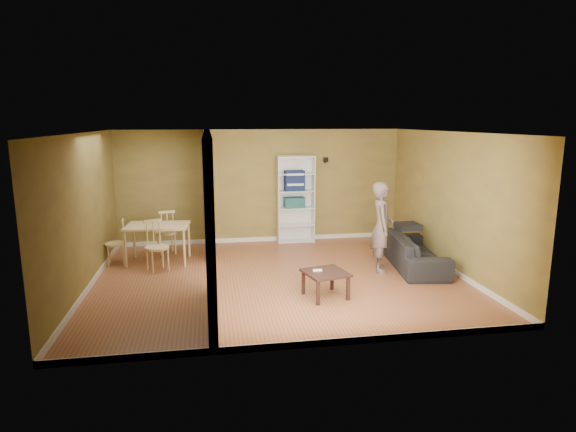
% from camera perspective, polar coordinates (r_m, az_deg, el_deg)
% --- Properties ---
extents(room_shell, '(6.50, 6.50, 6.50)m').
position_cam_1_polar(room_shell, '(8.44, -1.12, 1.03)').
color(room_shell, '#9F5F40').
rests_on(room_shell, ground).
extents(partition, '(0.22, 5.50, 2.60)m').
position_cam_1_polar(partition, '(8.35, -9.29, 0.77)').
color(partition, olive).
rests_on(partition, ground).
extents(wall_speaker, '(0.10, 0.10, 0.10)m').
position_cam_1_polar(wall_speaker, '(11.27, 4.48, 6.66)').
color(wall_speaker, black).
rests_on(wall_speaker, room_shell).
extents(sofa, '(2.21, 1.18, 0.80)m').
position_cam_1_polar(sofa, '(9.64, 14.80, -3.52)').
color(sofa, black).
rests_on(sofa, ground).
extents(person, '(0.85, 0.73, 1.99)m').
position_cam_1_polar(person, '(9.12, 11.09, -0.36)').
color(person, slate).
rests_on(person, ground).
extents(bookshelf, '(0.85, 0.37, 2.02)m').
position_cam_1_polar(bookshelf, '(11.15, 0.86, 2.03)').
color(bookshelf, white).
rests_on(bookshelf, ground).
extents(paper_box_teal, '(0.46, 0.30, 0.24)m').
position_cam_1_polar(paper_box_teal, '(11.10, 0.75, 1.62)').
color(paper_box_teal, '#11644B').
rests_on(paper_box_teal, bookshelf).
extents(paper_box_navy_b, '(0.45, 0.29, 0.23)m').
position_cam_1_polar(paper_box_navy_b, '(11.04, 0.75, 3.63)').
color(paper_box_navy_b, navy).
rests_on(paper_box_navy_b, bookshelf).
extents(paper_box_navy_c, '(0.45, 0.29, 0.23)m').
position_cam_1_polar(paper_box_navy_c, '(11.02, 0.76, 4.80)').
color(paper_box_navy_c, navy).
rests_on(paper_box_navy_c, bookshelf).
extents(coffee_table, '(0.64, 0.64, 0.43)m').
position_cam_1_polar(coffee_table, '(7.78, 4.47, -7.04)').
color(coffee_table, black).
rests_on(coffee_table, ground).
extents(game_controller, '(0.14, 0.04, 0.03)m').
position_cam_1_polar(game_controller, '(7.78, 3.51, -6.43)').
color(game_controller, white).
rests_on(game_controller, coffee_table).
extents(dining_table, '(1.22, 0.81, 0.76)m').
position_cam_1_polar(dining_table, '(9.92, -15.20, -1.46)').
color(dining_table, '#DECE7E').
rests_on(dining_table, ground).
extents(chair_left, '(0.46, 0.46, 0.90)m').
position_cam_1_polar(chair_left, '(10.03, -19.76, -2.96)').
color(chair_left, tan).
rests_on(chair_left, ground).
extents(chair_near, '(0.59, 0.59, 0.97)m').
position_cam_1_polar(chair_near, '(9.37, -15.27, -3.45)').
color(chair_near, tan).
rests_on(chair_near, ground).
extents(chair_far, '(0.55, 0.55, 0.96)m').
position_cam_1_polar(chair_far, '(10.56, -14.25, -1.78)').
color(chair_far, '#D8B370').
rests_on(chair_far, ground).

